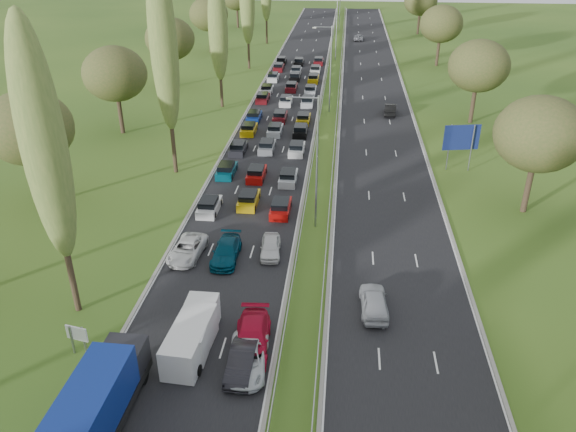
% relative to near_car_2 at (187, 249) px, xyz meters
% --- Properties ---
extents(ground, '(260.00, 260.00, 0.00)m').
position_rel_near_car_2_xyz_m(ground, '(10.12, 43.23, -0.71)').
color(ground, '#2B4D18').
rests_on(ground, ground).
extents(near_carriageway, '(10.50, 215.00, 0.04)m').
position_rel_near_car_2_xyz_m(near_carriageway, '(3.37, 45.73, -0.71)').
color(near_carriageway, black).
rests_on(near_carriageway, ground).
extents(far_carriageway, '(10.50, 215.00, 0.04)m').
position_rel_near_car_2_xyz_m(far_carriageway, '(16.87, 45.73, -0.71)').
color(far_carriageway, black).
rests_on(far_carriageway, ground).
extents(central_reservation, '(2.36, 215.00, 0.32)m').
position_rel_near_car_2_xyz_m(central_reservation, '(10.12, 45.73, -0.16)').
color(central_reservation, gray).
rests_on(central_reservation, ground).
extents(lamp_columns, '(0.18, 140.18, 12.00)m').
position_rel_near_car_2_xyz_m(lamp_columns, '(10.12, 41.23, 5.29)').
color(lamp_columns, gray).
rests_on(lamp_columns, ground).
extents(poplar_row, '(2.80, 127.80, 22.44)m').
position_rel_near_car_2_xyz_m(poplar_row, '(-5.88, 31.40, 11.68)').
color(poplar_row, '#2D2116').
rests_on(poplar_row, ground).
extents(woodland_left, '(8.00, 166.00, 11.10)m').
position_rel_near_car_2_xyz_m(woodland_left, '(-16.38, 25.86, 6.97)').
color(woodland_left, '#2D2116').
rests_on(woodland_left, ground).
extents(woodland_right, '(8.00, 153.00, 11.10)m').
position_rel_near_car_2_xyz_m(woodland_right, '(29.62, 29.90, 6.97)').
color(woodland_right, '#2D2116').
rests_on(woodland_right, ground).
extents(traffic_queue_fill, '(8.94, 67.97, 0.80)m').
position_rel_near_car_2_xyz_m(traffic_queue_fill, '(3.35, 40.73, -0.27)').
color(traffic_queue_fill, silver).
rests_on(traffic_queue_fill, ground).
extents(near_car_2, '(2.67, 5.11, 1.37)m').
position_rel_near_car_2_xyz_m(near_car_2, '(0.00, 0.00, 0.00)').
color(near_car_2, silver).
rests_on(near_car_2, near_carriageway).
extents(near_car_7, '(2.08, 5.01, 1.45)m').
position_rel_near_car_2_xyz_m(near_car_7, '(3.24, -0.09, 0.04)').
color(near_car_7, '#05384E').
rests_on(near_car_7, near_carriageway).
extents(near_car_9, '(1.66, 4.48, 1.46)m').
position_rel_near_car_2_xyz_m(near_car_9, '(6.74, -12.59, 0.04)').
color(near_car_9, black).
rests_on(near_car_9, near_carriageway).
extents(near_car_10, '(2.64, 5.21, 1.41)m').
position_rel_near_car_2_xyz_m(near_car_10, '(7.01, -12.36, 0.02)').
color(near_car_10, silver).
rests_on(near_car_10, near_carriageway).
extents(near_car_11, '(2.56, 5.64, 1.60)m').
position_rel_near_car_2_xyz_m(near_car_11, '(7.00, -10.55, 0.11)').
color(near_car_11, '#B10A28').
rests_on(near_car_11, near_carriageway).
extents(near_car_12, '(1.94, 4.13, 1.37)m').
position_rel_near_car_2_xyz_m(near_car_12, '(6.70, 1.08, -0.00)').
color(near_car_12, silver).
rests_on(near_car_12, near_carriageway).
extents(far_car_0, '(2.10, 4.74, 1.58)m').
position_rel_near_car_2_xyz_m(far_car_0, '(14.92, -5.83, 0.10)').
color(far_car_0, '#A2A5AC').
rests_on(far_car_0, far_carriageway).
extents(far_car_1, '(1.95, 4.70, 1.51)m').
position_rel_near_car_2_xyz_m(far_car_1, '(18.84, 40.81, 0.07)').
color(far_car_1, black).
rests_on(far_car_1, far_carriageway).
extents(far_car_2, '(2.46, 4.89, 1.33)m').
position_rel_near_car_2_xyz_m(far_car_2, '(15.03, 98.25, -0.02)').
color(far_car_2, gray).
rests_on(far_car_2, far_carriageway).
extents(blue_lorry, '(2.44, 8.78, 3.71)m').
position_rel_near_car_2_xyz_m(blue_lorry, '(0.05, -17.56, 1.22)').
color(blue_lorry, black).
rests_on(blue_lorry, near_carriageway).
extents(white_van_front, '(2.06, 5.25, 2.11)m').
position_rel_near_car_2_xyz_m(white_van_front, '(3.33, -10.01, 0.38)').
color(white_van_front, silver).
rests_on(white_van_front, near_carriageway).
extents(white_van_rear, '(2.13, 5.43, 2.18)m').
position_rel_near_car_2_xyz_m(white_van_rear, '(3.26, -11.34, 0.41)').
color(white_van_rear, silver).
rests_on(white_van_rear, near_carriageway).
extents(info_sign, '(1.49, 0.41, 2.10)m').
position_rel_near_car_2_xyz_m(info_sign, '(-3.78, -12.14, 0.66)').
color(info_sign, gray).
rests_on(info_sign, ground).
extents(direction_sign, '(3.94, 0.88, 5.20)m').
position_rel_near_car_2_xyz_m(direction_sign, '(25.02, 20.87, 2.86)').
color(direction_sign, gray).
rests_on(direction_sign, ground).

